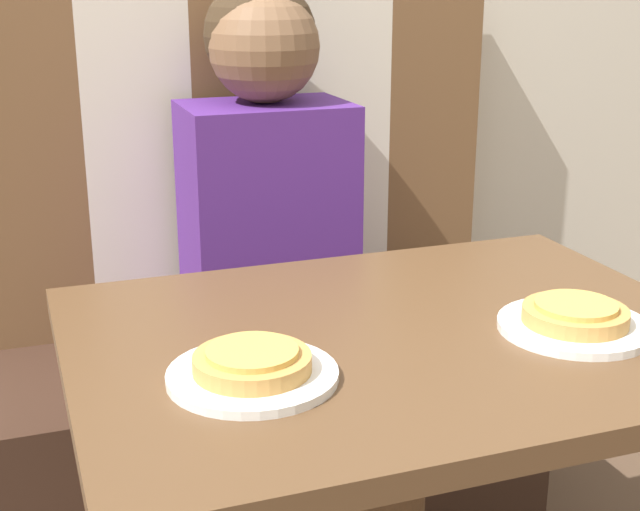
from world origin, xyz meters
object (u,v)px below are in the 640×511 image
pizza_left (252,361)px  plate_right (574,326)px  person (266,165)px  plate_left (253,375)px  pizza_right (575,314)px

pizza_left → plate_right: bearing=-0.0°
person → pizza_left: person is taller
plate_left → pizza_left: (0.00, 0.00, 0.02)m
person → plate_left: 0.78m
pizza_left → pizza_right: bearing=0.0°
person → pizza_left: size_ratio=5.12×
person → pizza_left: bearing=-107.8°
plate_left → plate_right: (0.47, 0.00, 0.00)m
person → plate_right: (0.24, -0.73, -0.10)m
person → pizza_right: 0.78m
plate_right → plate_left: bearing=180.0°
plate_right → pizza_left: bearing=180.0°
plate_left → plate_right: 0.47m
plate_left → pizza_left: bearing=26.6°
pizza_left → person: bearing=72.2°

